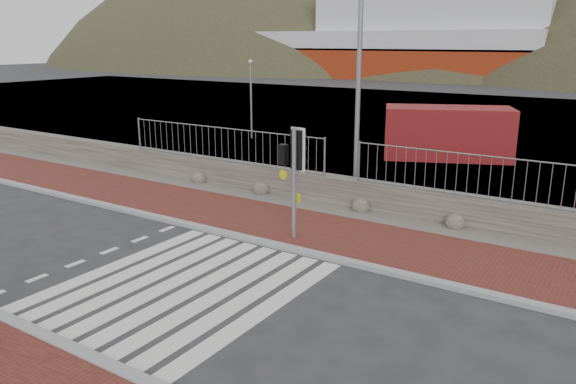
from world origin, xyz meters
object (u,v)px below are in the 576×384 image
Objects in this scene: traffic_signal_far at (293,159)px; streetlight at (364,44)px; ferry at (389,38)px; shipping_container at (447,133)px.

traffic_signal_far is 5.24m from streetlight.
ferry is at bearing -60.18° from traffic_signal_far.
traffic_signal_far is at bearing -113.28° from shipping_container.
ferry reaches higher than streetlight.
ferry reaches higher than traffic_signal_far.
streetlight is at bearing -67.44° from ferry.
traffic_signal_far is 0.55× the size of shipping_container.
ferry is 64.73m from streetlight.
streetlight is (-0.22, 4.43, 2.80)m from traffic_signal_far.
ferry is at bearing 92.75° from shipping_container.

